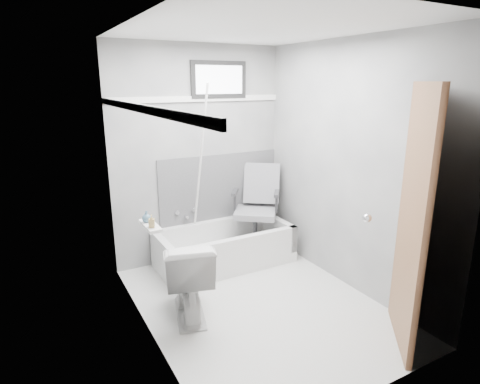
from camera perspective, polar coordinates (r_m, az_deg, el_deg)
floor at (r=3.87m, az=2.60°, el=-15.66°), size 2.60×2.60×0.00m
ceiling at (r=3.34m, az=3.14°, el=22.31°), size 2.60×2.60×0.00m
wall_back at (r=4.55m, az=-5.82°, el=5.22°), size 2.00×0.02×2.40m
wall_front at (r=2.45m, az=19.06°, el=-4.46°), size 2.00×0.02×2.40m
wall_left at (r=3.02m, az=-13.51°, el=-0.32°), size 0.02×2.60×2.40m
wall_right at (r=4.02m, az=15.10°, el=3.42°), size 0.02×2.60×2.40m
bathtub at (r=4.56m, az=-2.17°, el=-7.70°), size 1.50×0.70×0.42m
office_chair at (r=4.66m, az=2.21°, el=-2.12°), size 0.77×0.77×0.95m
toilet at (r=3.59m, az=-7.44°, el=-11.87°), size 0.60×0.82×0.72m
door at (r=3.29m, az=30.14°, el=-4.41°), size 0.78×0.78×2.00m
window at (r=4.56m, az=-3.04°, el=15.67°), size 0.66×0.04×0.40m
backerboard at (r=4.72m, az=-2.86°, el=0.70°), size 1.50×0.02×0.78m
trim_back at (r=4.47m, az=-5.98°, el=13.05°), size 2.00×0.02×0.06m
trim_left at (r=2.93m, az=-14.03°, el=11.49°), size 0.02×2.60×0.06m
pole at (r=4.32m, az=-5.79°, el=2.65°), size 0.02×0.55×1.88m
shelf at (r=3.26m, az=-12.64°, el=-4.68°), size 0.10×0.32×0.02m
soap_bottle_a at (r=3.16m, az=-12.47°, el=-4.04°), size 0.06×0.06×0.10m
soap_bottle_b at (r=3.29m, az=-13.17°, el=-3.41°), size 0.10×0.10×0.09m
faucet at (r=4.61m, az=-7.75°, el=-3.06°), size 0.26×0.10×0.16m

